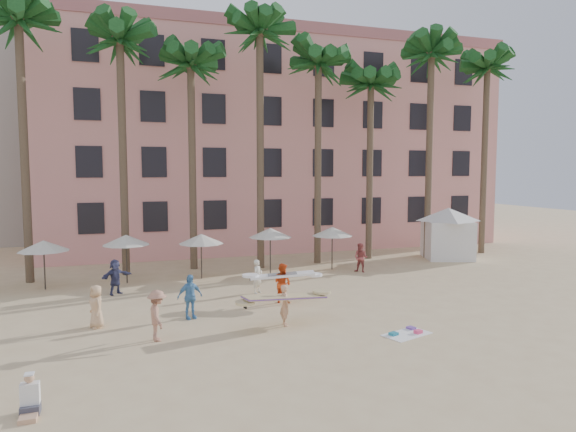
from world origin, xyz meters
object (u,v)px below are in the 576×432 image
at_px(pink_hotel, 270,147).
at_px(carrier_yellow, 285,302).
at_px(cabana, 448,229).
at_px(carrier_white, 282,282).

xyz_separation_m(pink_hotel, carrier_yellow, (-6.27, -23.27, -7.06)).
bearing_deg(pink_hotel, cabana, -53.38).
height_order(cabana, carrier_white, cabana).
xyz_separation_m(pink_hotel, cabana, (9.12, -12.27, -5.93)).
relative_size(cabana, carrier_white, 1.90).
relative_size(pink_hotel, cabana, 6.08).
distance_m(cabana, carrier_yellow, 18.95).
height_order(cabana, carrier_yellow, cabana).
relative_size(cabana, carrier_yellow, 1.63).
bearing_deg(cabana, carrier_yellow, -144.46).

